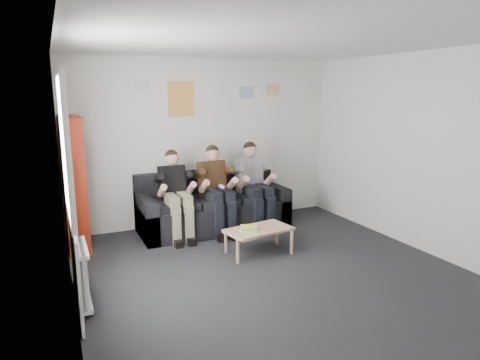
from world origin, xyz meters
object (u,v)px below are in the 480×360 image
(sofa, at_px, (213,209))
(person_right, at_px, (255,186))
(coffee_table, at_px, (259,232))
(person_left, at_px, (176,195))
(bookshelf, at_px, (75,183))
(person_middle, at_px, (217,190))

(sofa, xyz_separation_m, person_right, (0.65, -0.21, 0.36))
(sofa, bearing_deg, coffee_table, -81.93)
(sofa, relative_size, person_right, 1.69)
(sofa, xyz_separation_m, person_left, (-0.65, -0.20, 0.34))
(coffee_table, height_order, person_left, person_left)
(person_right, bearing_deg, sofa, 165.51)
(bookshelf, height_order, person_left, bookshelf)
(sofa, xyz_separation_m, coffee_table, (0.18, -1.29, -0.01))
(person_left, relative_size, person_middle, 0.97)
(sofa, relative_size, bookshelf, 1.26)
(coffee_table, bearing_deg, sofa, 98.07)
(sofa, relative_size, person_left, 1.77)
(person_middle, distance_m, person_right, 0.65)
(person_middle, relative_size, person_right, 0.99)
(sofa, distance_m, bookshelf, 2.12)
(person_left, bearing_deg, bookshelf, 173.80)
(person_left, bearing_deg, sofa, 18.74)
(bookshelf, height_order, person_right, bookshelf)
(person_left, bearing_deg, person_middle, 1.04)
(person_middle, xyz_separation_m, person_right, (0.65, -0.00, 0.01))
(coffee_table, bearing_deg, person_middle, 99.59)
(bookshelf, relative_size, coffee_table, 2.08)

